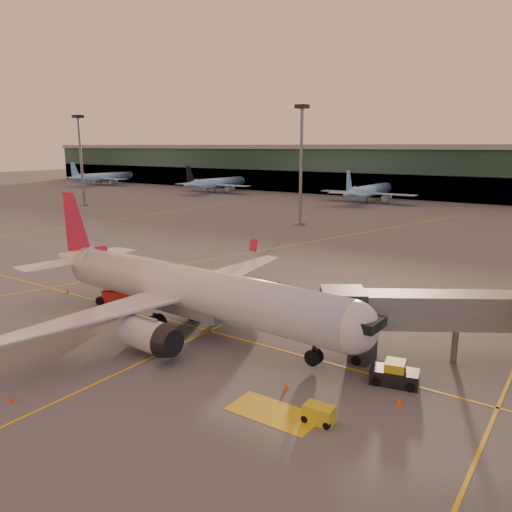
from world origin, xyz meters
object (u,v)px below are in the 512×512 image
Objects in this scene: main_airplane at (183,289)px; gpu_cart at (319,414)px; catering_truck at (118,280)px; pushback_tug at (394,375)px.

main_airplane is 20.10m from gpu_cart.
main_airplane reaches higher than gpu_cart.
catering_truck is 32.02m from pushback_tug.
main_airplane reaches higher than pushback_tug.
gpu_cart is (29.80, -9.33, -2.12)m from catering_truck.
main_airplane is 10.74× the size of pushback_tug.
gpu_cart is (18.37, -7.44, -3.38)m from main_airplane.
pushback_tug is (20.50, 0.38, -3.21)m from main_airplane.
main_airplane is at bearing -29.61° from catering_truck.
gpu_cart is at bearing -37.57° from catering_truck.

